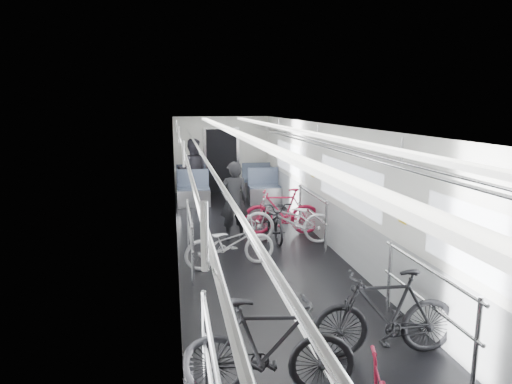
{
  "coord_description": "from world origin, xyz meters",
  "views": [
    {
      "loc": [
        -1.53,
        -7.47,
        2.78
      ],
      "look_at": [
        0.0,
        0.87,
        1.14
      ],
      "focal_mm": 32.0,
      "sensor_mm": 36.0,
      "label": 1
    }
  ],
  "objects_px": {
    "bike_right_far": "(282,212)",
    "person_seated": "(193,170)",
    "bike_right_near": "(385,314)",
    "bike_right_mid": "(289,219)",
    "bike_aisle": "(273,219)",
    "bike_left_mid": "(268,348)",
    "person_standing": "(234,201)",
    "bike_left_far": "(230,243)"
  },
  "relations": [
    {
      "from": "bike_left_mid",
      "to": "bike_right_mid",
      "type": "height_order",
      "value": "bike_left_mid"
    },
    {
      "from": "bike_left_far",
      "to": "bike_right_mid",
      "type": "distance_m",
      "value": 1.8
    },
    {
      "from": "person_standing",
      "to": "bike_right_far",
      "type": "bearing_deg",
      "value": -172.79
    },
    {
      "from": "bike_right_far",
      "to": "person_seated",
      "type": "height_order",
      "value": "person_seated"
    },
    {
      "from": "bike_aisle",
      "to": "person_standing",
      "type": "height_order",
      "value": "person_standing"
    },
    {
      "from": "bike_left_mid",
      "to": "bike_right_near",
      "type": "xyz_separation_m",
      "value": [
        1.43,
        0.48,
        -0.0
      ]
    },
    {
      "from": "bike_right_far",
      "to": "bike_aisle",
      "type": "height_order",
      "value": "bike_right_far"
    },
    {
      "from": "bike_right_near",
      "to": "person_standing",
      "type": "bearing_deg",
      "value": -164.1
    },
    {
      "from": "bike_left_mid",
      "to": "person_standing",
      "type": "height_order",
      "value": "person_standing"
    },
    {
      "from": "bike_right_near",
      "to": "person_seated",
      "type": "bearing_deg",
      "value": -165.43
    },
    {
      "from": "bike_right_mid",
      "to": "person_standing",
      "type": "relative_size",
      "value": 1.12
    },
    {
      "from": "bike_left_mid",
      "to": "bike_aisle",
      "type": "bearing_deg",
      "value": -3.83
    },
    {
      "from": "person_standing",
      "to": "person_seated",
      "type": "relative_size",
      "value": 0.9
    },
    {
      "from": "bike_left_far",
      "to": "bike_aisle",
      "type": "height_order",
      "value": "bike_aisle"
    },
    {
      "from": "bike_right_near",
      "to": "bike_aisle",
      "type": "xyz_separation_m",
      "value": [
        -0.25,
        4.65,
        -0.08
      ]
    },
    {
      "from": "bike_right_mid",
      "to": "bike_left_far",
      "type": "bearing_deg",
      "value": -31.75
    },
    {
      "from": "bike_left_far",
      "to": "bike_right_far",
      "type": "height_order",
      "value": "bike_right_far"
    },
    {
      "from": "bike_left_mid",
      "to": "bike_aisle",
      "type": "distance_m",
      "value": 5.26
    },
    {
      "from": "person_seated",
      "to": "bike_right_mid",
      "type": "bearing_deg",
      "value": 116.12
    },
    {
      "from": "bike_right_far",
      "to": "person_seated",
      "type": "distance_m",
      "value": 4.16
    },
    {
      "from": "bike_left_mid",
      "to": "bike_right_mid",
      "type": "distance_m",
      "value": 5.03
    },
    {
      "from": "bike_right_near",
      "to": "bike_right_mid",
      "type": "bearing_deg",
      "value": -176.73
    },
    {
      "from": "bike_left_mid",
      "to": "person_seated",
      "type": "distance_m",
      "value": 9.2
    },
    {
      "from": "bike_right_far",
      "to": "person_seated",
      "type": "xyz_separation_m",
      "value": [
        -1.73,
        3.76,
        0.41
      ]
    },
    {
      "from": "bike_left_far",
      "to": "person_standing",
      "type": "relative_size",
      "value": 0.98
    },
    {
      "from": "bike_aisle",
      "to": "bike_right_mid",
      "type": "bearing_deg",
      "value": -51.74
    },
    {
      "from": "bike_right_far",
      "to": "bike_left_mid",
      "type": "bearing_deg",
      "value": -7.78
    },
    {
      "from": "bike_left_mid",
      "to": "bike_aisle",
      "type": "xyz_separation_m",
      "value": [
        1.18,
        5.13,
        -0.08
      ]
    },
    {
      "from": "bike_left_far",
      "to": "bike_right_far",
      "type": "relative_size",
      "value": 0.95
    },
    {
      "from": "bike_right_far",
      "to": "bike_right_mid",
      "type": "bearing_deg",
      "value": 6.78
    },
    {
      "from": "bike_left_mid",
      "to": "person_standing",
      "type": "bearing_deg",
      "value": 4.98
    },
    {
      "from": "bike_aisle",
      "to": "person_standing",
      "type": "relative_size",
      "value": 0.98
    },
    {
      "from": "bike_aisle",
      "to": "bike_right_near",
      "type": "bearing_deg",
      "value": -89.12
    },
    {
      "from": "bike_left_far",
      "to": "bike_right_near",
      "type": "xyz_separation_m",
      "value": [
        1.34,
        -3.15,
        0.08
      ]
    },
    {
      "from": "bike_right_near",
      "to": "bike_right_mid",
      "type": "relative_size",
      "value": 0.91
    },
    {
      "from": "bike_right_mid",
      "to": "person_standing",
      "type": "height_order",
      "value": "person_standing"
    },
    {
      "from": "bike_right_near",
      "to": "bike_aisle",
      "type": "bearing_deg",
      "value": -173.5
    },
    {
      "from": "bike_left_mid",
      "to": "bike_right_far",
      "type": "bearing_deg",
      "value": -5.79
    },
    {
      "from": "bike_right_near",
      "to": "person_standing",
      "type": "xyz_separation_m",
      "value": [
        -1.05,
        4.75,
        0.32
      ]
    },
    {
      "from": "bike_right_mid",
      "to": "person_standing",
      "type": "distance_m",
      "value": 1.19
    },
    {
      "from": "bike_right_mid",
      "to": "person_standing",
      "type": "bearing_deg",
      "value": -94.33
    },
    {
      "from": "bike_aisle",
      "to": "person_seated",
      "type": "distance_m",
      "value": 4.34
    }
  ]
}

